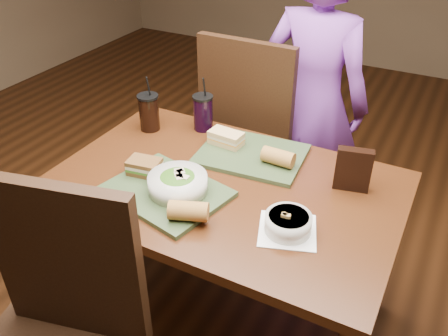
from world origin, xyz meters
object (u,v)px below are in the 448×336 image
at_px(chair_far, 254,128).
at_px(diner, 314,102).
at_px(dining_table, 224,203).
at_px(tray_far, 251,155).
at_px(sandwich_far, 226,138).
at_px(soup_bowl, 288,223).
at_px(chair_near, 53,335).
at_px(cup_berry, 203,112).
at_px(baguette_far, 278,157).
at_px(chip_bag, 353,170).
at_px(baguette_near, 188,211).
at_px(sandwich_near, 145,167).
at_px(tray_near, 166,192).
at_px(salad_bowl, 178,183).
at_px(cup_cola, 149,112).

height_order(chair_far, diner, diner).
bearing_deg(dining_table, tray_far, 87.55).
bearing_deg(dining_table, sandwich_far, 115.84).
height_order(diner, soup_bowl, diner).
distance_m(chair_near, chair_far, 1.41).
relative_size(diner, cup_berry, 6.11).
bearing_deg(baguette_far, chip_bag, -0.99).
bearing_deg(baguette_far, baguette_near, -106.41).
xyz_separation_m(diner, sandwich_near, (-0.36, -0.92, 0.04)).
xyz_separation_m(dining_table, diner, (0.07, 0.82, 0.10)).
relative_size(sandwich_far, baguette_near, 1.11).
bearing_deg(tray_near, baguette_near, -32.78).
height_order(tray_far, sandwich_near, sandwich_near).
relative_size(chair_near, soup_bowl, 4.52).
bearing_deg(sandwich_near, baguette_near, -28.54).
bearing_deg(sandwich_far, soup_bowl, -42.00).
bearing_deg(tray_far, chair_near, -101.67).
bearing_deg(sandwich_near, cup_berry, 89.57).
xyz_separation_m(soup_bowl, cup_berry, (-0.60, 0.49, 0.05)).
relative_size(baguette_far, chip_bag, 0.76).
height_order(tray_far, cup_berry, cup_berry).
bearing_deg(baguette_near, soup_bowl, 20.42).
distance_m(diner, sandwich_near, 0.99).
bearing_deg(sandwich_far, baguette_far, -10.43).
height_order(chair_far, soup_bowl, chair_far).
xyz_separation_m(tray_far, salad_bowl, (-0.12, -0.36, 0.05)).
distance_m(cup_berry, chip_bag, 0.73).
bearing_deg(chair_far, dining_table, -74.80).
height_order(chair_near, soup_bowl, chair_near).
bearing_deg(chair_far, chair_near, -90.14).
bearing_deg(salad_bowl, diner, 78.96).
xyz_separation_m(salad_bowl, soup_bowl, (0.42, -0.00, -0.02)).
xyz_separation_m(baguette_far, cup_cola, (-0.63, 0.03, 0.03)).
distance_m(chair_near, cup_berry, 1.10).
bearing_deg(cup_berry, salad_bowl, -70.44).
relative_size(chair_near, cup_berry, 4.30).
xyz_separation_m(soup_bowl, sandwich_far, (-0.43, 0.39, 0.01)).
distance_m(soup_bowl, chip_bag, 0.36).
height_order(dining_table, soup_bowl, soup_bowl).
bearing_deg(tray_far, sandwich_near, -132.55).
distance_m(baguette_far, cup_cola, 0.64).
distance_m(dining_table, chair_far, 0.70).
xyz_separation_m(dining_table, tray_far, (0.01, 0.22, 0.10)).
xyz_separation_m(diner, sandwich_far, (-0.19, -0.58, 0.04)).
bearing_deg(dining_table, chair_far, 105.20).
xyz_separation_m(tray_far, sandwich_near, (-0.30, -0.32, 0.04)).
height_order(salad_bowl, baguette_near, salad_bowl).
bearing_deg(sandwich_near, chair_near, -80.98).
relative_size(cup_cola, chip_bag, 1.52).
xyz_separation_m(tray_near, tray_far, (0.17, 0.38, 0.00)).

